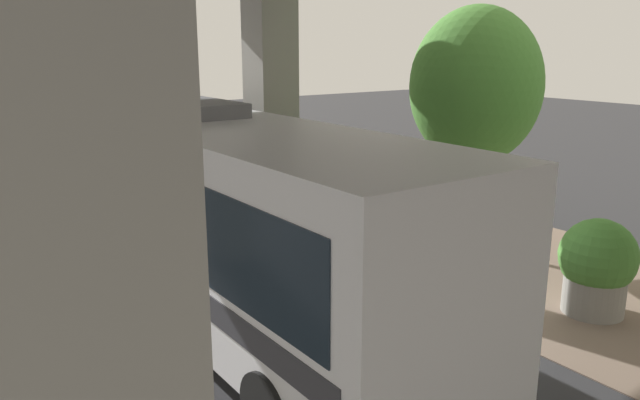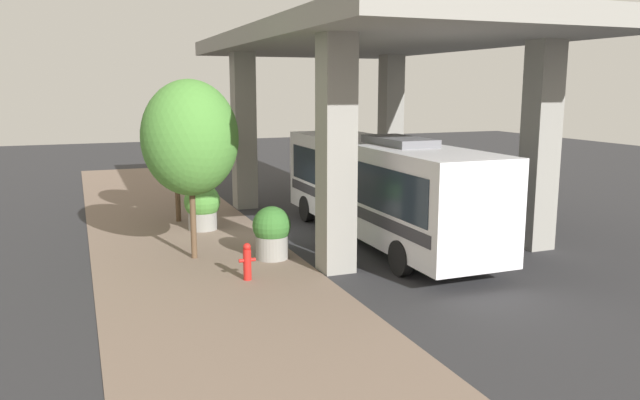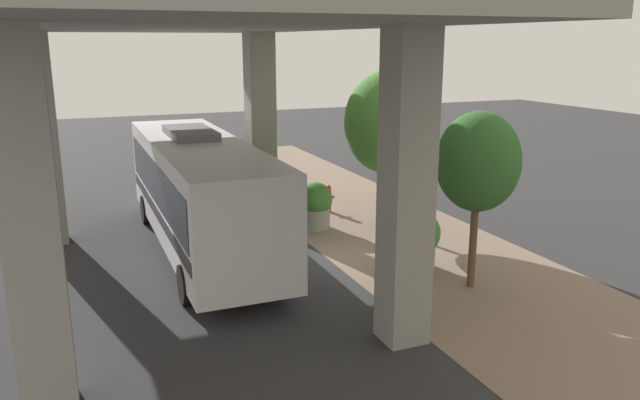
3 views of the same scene
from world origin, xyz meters
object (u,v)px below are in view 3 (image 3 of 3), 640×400
(planter_front, at_px, (417,239))
(street_tree_far, at_px, (478,162))
(fire_hydrant, at_px, (328,198))
(planter_middle, at_px, (315,205))
(street_tree_near, at_px, (387,122))
(bus, at_px, (200,188))

(planter_front, distance_m, street_tree_far, 3.07)
(fire_hydrant, height_order, planter_front, planter_front)
(planter_front, distance_m, planter_middle, 4.81)
(planter_middle, height_order, street_tree_near, street_tree_near)
(planter_middle, distance_m, street_tree_near, 3.70)
(bus, xyz_separation_m, planter_front, (-5.27, 3.93, -1.08))
(street_tree_far, bearing_deg, bus, -43.99)
(planter_front, xyz_separation_m, planter_middle, (1.21, -4.66, -0.04))
(bus, height_order, street_tree_near, street_tree_near)
(street_tree_near, relative_size, street_tree_far, 1.17)
(fire_hydrant, xyz_separation_m, street_tree_far, (-0.57, 8.20, 2.80))
(fire_hydrant, height_order, street_tree_far, street_tree_far)
(planter_front, relative_size, street_tree_far, 0.37)
(fire_hydrant, distance_m, planter_front, 6.46)
(bus, relative_size, street_tree_near, 2.08)
(planter_middle, xyz_separation_m, street_tree_near, (-2.19, 0.92, 2.84))
(bus, bearing_deg, planter_front, 143.28)
(bus, relative_size, fire_hydrant, 10.75)
(bus, bearing_deg, planter_middle, -169.88)
(bus, height_order, planter_middle, bus)
(planter_middle, bearing_deg, fire_hydrant, -124.72)
(planter_front, bearing_deg, planter_middle, -75.43)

